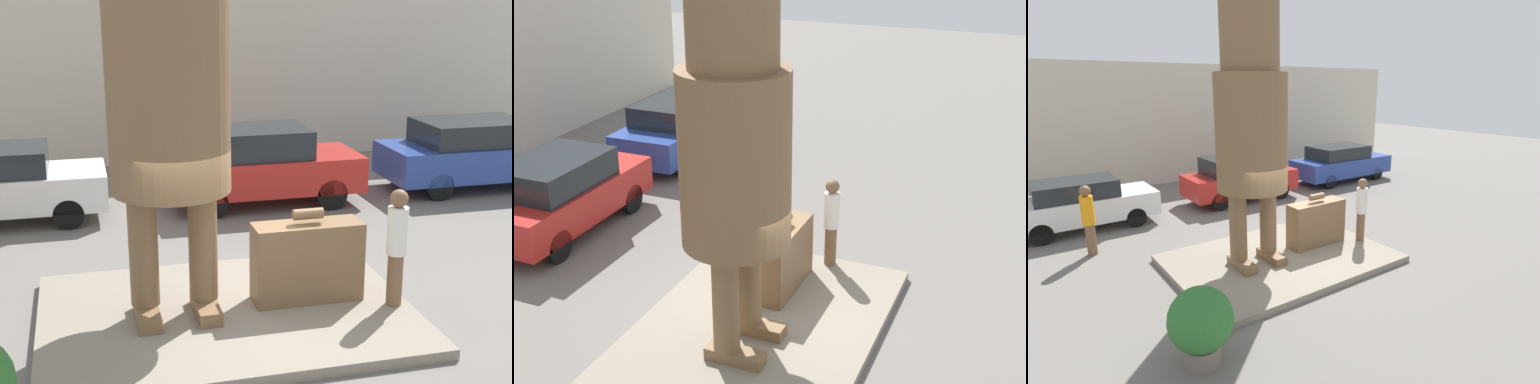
{
  "view_description": "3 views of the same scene",
  "coord_description": "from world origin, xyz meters",
  "views": [
    {
      "loc": [
        -1.87,
        -9.02,
        4.51
      ],
      "look_at": [
        0.36,
        -0.25,
        1.92
      ],
      "focal_mm": 50.0,
      "sensor_mm": 36.0,
      "label": 1
    },
    {
      "loc": [
        -9.12,
        -4.0,
        6.58
      ],
      "look_at": [
        0.31,
        -0.04,
        2.34
      ],
      "focal_mm": 50.0,
      "sensor_mm": 36.0,
      "label": 2
    },
    {
      "loc": [
        -5.22,
        -7.45,
        4.24
      ],
      "look_at": [
        -0.1,
        -0.29,
        1.86
      ],
      "focal_mm": 28.0,
      "sensor_mm": 36.0,
      "label": 3
    }
  ],
  "objects": [
    {
      "name": "parked_car_blue",
      "position": [
        7.15,
        5.44,
        0.84
      ],
      "size": [
        4.61,
        1.82,
        1.6
      ],
      "color": "#284293",
      "rests_on": "ground_plane"
    },
    {
      "name": "building_backdrop",
      "position": [
        0.0,
        9.94,
        2.56
      ],
      "size": [
        28.0,
        0.6,
        5.12
      ],
      "color": "beige",
      "rests_on": "ground_plane"
    },
    {
      "name": "worker_hivis",
      "position": [
        -3.69,
        3.16,
        1.0
      ],
      "size": [
        0.31,
        0.31,
        1.83
      ],
      "color": "brown",
      "rests_on": "ground_plane"
    },
    {
      "name": "parked_car_red",
      "position": [
        1.89,
        5.36,
        0.87
      ],
      "size": [
        4.15,
        1.75,
        1.68
      ],
      "color": "#B2231E",
      "rests_on": "ground_plane"
    },
    {
      "name": "planter_pot",
      "position": [
        -3.13,
        -2.35,
        0.71
      ],
      "size": [
        1.02,
        1.02,
        1.28
      ],
      "color": "#70665B",
      "rests_on": "ground_plane"
    },
    {
      "name": "statue_figure",
      "position": [
        -0.72,
        0.06,
        3.59
      ],
      "size": [
        1.59,
        1.59,
        5.87
      ],
      "color": "brown",
      "rests_on": "pedestal"
    },
    {
      "name": "giant_suitcase",
      "position": [
        1.2,
        0.07,
        0.74
      ],
      "size": [
        1.58,
        0.52,
        1.38
      ],
      "color": "brown",
      "rests_on": "pedestal"
    },
    {
      "name": "pedestal",
      "position": [
        0.0,
        0.0,
        0.08
      ],
      "size": [
        5.19,
        3.73,
        0.15
      ],
      "color": "gray",
      "rests_on": "ground_plane"
    },
    {
      "name": "tourist",
      "position": [
        2.35,
        -0.41,
        1.09
      ],
      "size": [
        0.29,
        0.29,
        1.71
      ],
      "color": "brown",
      "rests_on": "pedestal"
    },
    {
      "name": "parked_car_white",
      "position": [
        -3.47,
        5.41,
        0.8
      ],
      "size": [
        4.08,
        1.72,
        1.52
      ],
      "color": "silver",
      "rests_on": "ground_plane"
    },
    {
      "name": "ground_plane",
      "position": [
        0.0,
        0.0,
        0.0
      ],
      "size": [
        60.0,
        60.0,
        0.0
      ],
      "primitive_type": "plane",
      "color": "slate"
    }
  ]
}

